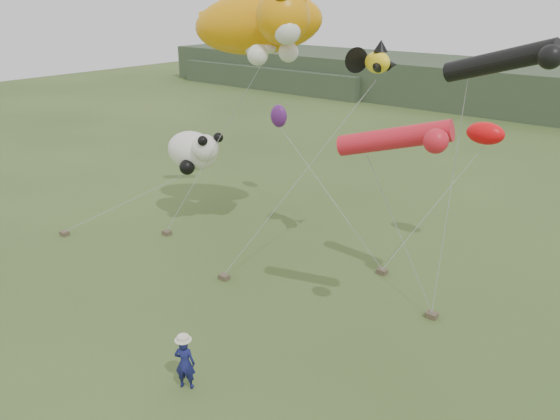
{
  "coord_description": "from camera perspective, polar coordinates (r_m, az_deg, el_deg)",
  "views": [
    {
      "loc": [
        11.46,
        -9.42,
        10.14
      ],
      "look_at": [
        1.35,
        3.0,
        3.81
      ],
      "focal_mm": 35.0,
      "sensor_mm": 36.0,
      "label": 1
    }
  ],
  "objects": [
    {
      "name": "ground",
      "position": [
        17.97,
        -9.67,
        -13.16
      ],
      "size": [
        120.0,
        120.0,
        0.0
      ],
      "primitive_type": "plane",
      "color": "#385123",
      "rests_on": "ground"
    },
    {
      "name": "headland",
      "position": [
        56.64,
        24.3,
        11.35
      ],
      "size": [
        90.0,
        13.0,
        4.0
      ],
      "color": "#2D3D28",
      "rests_on": "ground"
    },
    {
      "name": "festival_attendant",
      "position": [
        15.66,
        -9.91,
        -15.49
      ],
      "size": [
        0.68,
        0.61,
        1.57
      ],
      "primitive_type": "imported",
      "rotation": [
        0.0,
        0.0,
        3.66
      ],
      "color": "navy",
      "rests_on": "ground"
    },
    {
      "name": "sandbag_anchors",
      "position": [
        22.14,
        -4.14,
        -5.5
      ],
      "size": [
        16.18,
        6.15,
        0.19
      ],
      "color": "brown",
      "rests_on": "ground"
    },
    {
      "name": "cat_kite",
      "position": [
        22.46,
        -1.85,
        18.93
      ],
      "size": [
        7.05,
        4.52,
        3.08
      ],
      "color": "orange",
      "rests_on": "ground"
    },
    {
      "name": "fish_kite",
      "position": [
        20.03,
        9.18,
        15.19
      ],
      "size": [
        2.53,
        1.66,
        1.21
      ],
      "color": "yellow",
      "rests_on": "ground"
    },
    {
      "name": "tube_kites",
      "position": [
        15.99,
        17.69,
        10.86
      ],
      "size": [
        5.16,
        3.9,
        3.4
      ],
      "color": "black",
      "rests_on": "ground"
    },
    {
      "name": "panda_kite",
      "position": [
        25.22,
        -8.98,
        6.13
      ],
      "size": [
        3.15,
        2.03,
        1.96
      ],
      "color": "white",
      "rests_on": "ground"
    },
    {
      "name": "misc_kites",
      "position": [
        23.96,
        11.66,
        8.64
      ],
      "size": [
        11.53,
        0.95,
        1.72
      ],
      "color": "red",
      "rests_on": "ground"
    }
  ]
}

